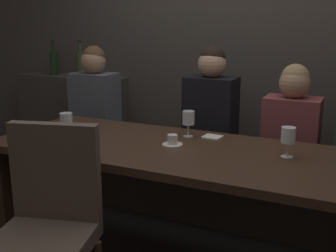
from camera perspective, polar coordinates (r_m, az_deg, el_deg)
back_wall_tiled at (r=3.46m, az=9.83°, el=14.76°), size 6.00×0.12×3.00m
back_counter at (r=4.14m, az=-12.64°, el=0.14°), size 1.10×0.28×0.95m
dining_table at (r=2.45m, az=1.13°, el=-4.87°), size 2.20×0.84×0.74m
banquette_bench at (r=3.21m, az=6.31°, el=-8.34°), size 2.50×0.44×0.45m
chair_near_side at (r=2.09m, az=-15.99°, el=-11.67°), size 0.54×0.54×0.98m
diner_redhead at (r=3.49m, az=-9.91°, el=3.71°), size 0.36×0.24×0.81m
diner_bearded at (r=3.05m, az=5.85°, el=2.59°), size 0.36×0.24×0.83m
diner_far_end at (r=2.90m, az=16.45°, el=0.47°), size 0.36×0.24×0.73m
wine_bottle_dark_red at (r=4.13m, az=-15.22°, el=8.36°), size 0.08×0.08×0.33m
wine_bottle_pale_label at (r=3.94m, az=-11.77°, el=8.31°), size 0.08×0.08×0.33m
wine_glass_center_front at (r=2.63m, az=-13.64°, el=0.72°), size 0.08×0.08×0.16m
wine_glass_center_back at (r=2.31m, az=16.02°, el=-1.31°), size 0.08×0.08×0.16m
wine_glass_end_left at (r=2.61m, az=2.79°, el=1.02°), size 0.08×0.08×0.16m
espresso_cup at (r=2.45m, az=0.60°, el=-2.04°), size 0.12×0.12×0.06m
fork_on_table at (r=2.84m, az=-17.76°, el=-0.93°), size 0.07×0.17×0.01m
folded_napkin at (r=2.63m, az=6.03°, el=-1.47°), size 0.12×0.11×0.01m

